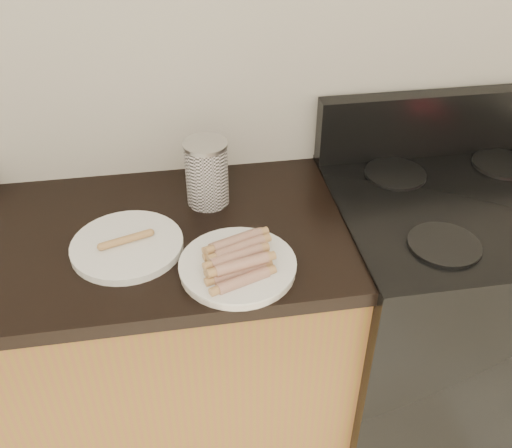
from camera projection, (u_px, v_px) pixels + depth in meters
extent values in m
cube|color=silver|center=(174.00, 37.00, 1.49)|extent=(4.00, 0.04, 2.60)
cube|color=black|center=(443.00, 320.00, 1.84)|extent=(0.76, 0.65, 0.90)
cube|color=black|center=(476.00, 203.00, 1.57)|extent=(0.76, 0.65, 0.01)
cube|color=black|center=(440.00, 123.00, 1.73)|extent=(0.76, 0.06, 0.20)
cylinder|color=black|center=(444.00, 245.00, 1.41)|extent=(0.18, 0.18, 0.01)
cylinder|color=black|center=(395.00, 174.00, 1.68)|extent=(0.18, 0.18, 0.01)
cylinder|color=black|center=(503.00, 164.00, 1.72)|extent=(0.18, 0.18, 0.01)
cylinder|color=white|center=(238.00, 267.00, 1.35)|extent=(0.32, 0.32, 0.02)
cylinder|color=silver|center=(127.00, 246.00, 1.41)|extent=(0.35, 0.35, 0.02)
cylinder|color=brown|center=(242.00, 281.00, 1.28)|extent=(0.13, 0.06, 0.03)
cylinder|color=brown|center=(240.00, 272.00, 1.30)|extent=(0.13, 0.06, 0.03)
cylinder|color=brown|center=(238.00, 264.00, 1.32)|extent=(0.13, 0.06, 0.03)
cylinder|color=brown|center=(237.00, 256.00, 1.35)|extent=(0.13, 0.06, 0.03)
cylinder|color=brown|center=(235.00, 248.00, 1.37)|extent=(0.13, 0.06, 0.03)
cylinder|color=brown|center=(234.00, 241.00, 1.39)|extent=(0.13, 0.06, 0.03)
cylinder|color=brown|center=(240.00, 264.00, 1.29)|extent=(0.13, 0.06, 0.03)
cylinder|color=brown|center=(238.00, 256.00, 1.31)|extent=(0.13, 0.06, 0.03)
cylinder|color=brown|center=(236.00, 248.00, 1.33)|extent=(0.13, 0.06, 0.03)
cylinder|color=brown|center=(235.00, 241.00, 1.36)|extent=(0.13, 0.06, 0.03)
cylinder|color=#B37036|center=(126.00, 239.00, 1.40)|extent=(0.13, 0.06, 0.02)
cylinder|color=white|center=(207.00, 175.00, 1.54)|extent=(0.12, 0.12, 0.17)
cylinder|color=silver|center=(205.00, 145.00, 1.48)|extent=(0.12, 0.12, 0.01)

